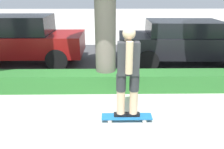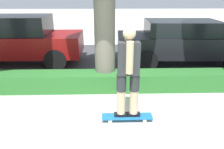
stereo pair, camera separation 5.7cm
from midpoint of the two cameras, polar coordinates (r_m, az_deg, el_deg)
ground_plane at (r=4.32m, az=-2.73°, el=-12.78°), size 60.00×60.00×0.00m
street_asphalt at (r=8.15m, az=-2.25°, el=3.82°), size 13.79×5.00×0.01m
hedge_row at (r=5.63m, az=-2.51°, el=-1.73°), size 13.79×0.60×0.46m
skateboard at (r=4.39m, az=3.57°, el=-10.94°), size 0.99×0.24×0.10m
skater_person at (r=3.97m, az=3.87°, el=0.76°), size 0.51×0.45×1.74m
parked_car_front at (r=8.15m, az=-22.58°, el=8.42°), size 3.97×1.81×1.65m
parked_car_middle at (r=7.96m, az=17.97°, el=8.29°), size 4.62×1.88×1.50m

